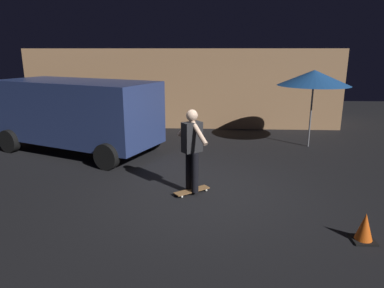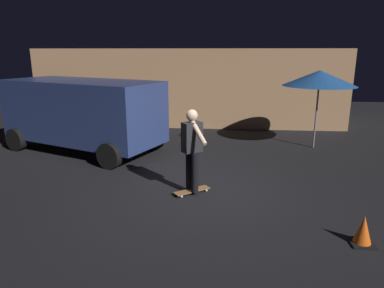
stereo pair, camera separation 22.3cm
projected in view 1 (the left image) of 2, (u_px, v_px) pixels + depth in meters
ground_plane at (203, 193)px, 7.15m from camera, size 28.00×28.00×0.00m
low_building at (185, 85)px, 14.25m from camera, size 11.73×3.17×2.92m
parked_van at (78, 112)px, 9.88m from camera, size 4.98×3.63×2.03m
patio_umbrella at (314, 78)px, 10.11m from camera, size 2.10×2.10×2.30m
skateboard_ridden at (192, 191)px, 7.13m from camera, size 0.74×0.63×0.07m
skater at (192, 145)px, 6.87m from camera, size 0.66×0.84×1.67m
traffic_cone at (365, 228)px, 5.30m from camera, size 0.34×0.34×0.46m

